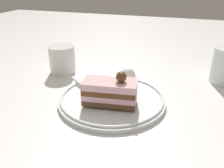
# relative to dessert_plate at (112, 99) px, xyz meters

# --- Properties ---
(ground_plane) EXTENTS (2.40, 2.40, 0.00)m
(ground_plane) POSITION_rel_dessert_plate_xyz_m (-0.01, 0.00, -0.01)
(ground_plane) COLOR silver
(dessert_plate) EXTENTS (0.25, 0.25, 0.02)m
(dessert_plate) POSITION_rel_dessert_plate_xyz_m (0.00, 0.00, 0.00)
(dessert_plate) COLOR white
(dessert_plate) RESTS_ON ground_plane
(cake_slice) EXTENTS (0.07, 0.12, 0.07)m
(cake_slice) POSITION_rel_dessert_plate_xyz_m (-0.03, -0.01, 0.03)
(cake_slice) COLOR brown
(cake_slice) RESTS_ON dessert_plate
(whipped_cream_dollop) EXTENTS (0.04, 0.04, 0.05)m
(whipped_cream_dollop) POSITION_rel_dessert_plate_xyz_m (0.07, -0.02, 0.03)
(whipped_cream_dollop) COLOR white
(whipped_cream_dollop) RESTS_ON dessert_plate
(fork) EXTENTS (0.08, 0.09, 0.00)m
(fork) POSITION_rel_dessert_plate_xyz_m (0.02, 0.09, 0.01)
(fork) COLOR silver
(fork) RESTS_ON dessert_plate
(drink_glass_far) EXTENTS (0.08, 0.08, 0.08)m
(drink_glass_far) POSITION_rel_dessert_plate_xyz_m (0.12, 0.20, 0.03)
(drink_glass_far) COLOR white
(drink_glass_far) RESTS_ON ground_plane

